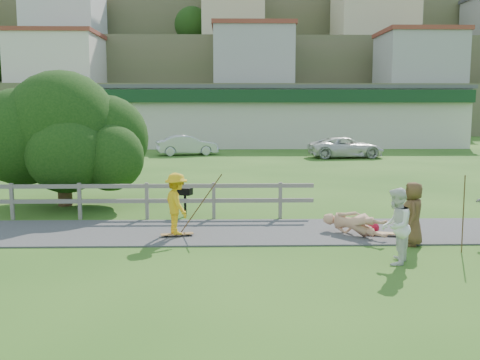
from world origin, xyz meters
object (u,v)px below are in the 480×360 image
Objects in this scene: car_silver at (187,145)px; tree at (63,155)px; skater_fallen at (354,224)px; car_white at (346,147)px; bbq at (185,202)px; spectator_a at (396,226)px; skater_rider at (177,207)px; spectator_c at (413,214)px.

tree is (-2.73, -19.27, 1.02)m from car_silver.
skater_fallen is at bearing -27.66° from tree.
bbq is at bearing 149.00° from car_white.
tree reaches higher than spectator_a.
tree is (-13.42, -17.02, 1.03)m from car_white.
spectator_a is at bearing 164.73° from car_white.
skater_fallen is 2.07× the size of bbq.
bbq is at bearing -26.42° from skater_rider.
bbq reaches higher than skater_fallen.
skater_fallen is 0.30× the size of tree.
bbq is at bearing 169.94° from car_silver.
bbq is (1.50, -21.19, -0.26)m from car_silver.
tree reaches higher than car_white.
car_silver is at bearing 62.54° from skater_fallen.
spectator_a reaches higher than spectator_c.
spectator_a is 7.10m from bbq.
skater_fallen is 0.43× the size of car_silver.
skater_fallen is 0.37× the size of car_white.
bbq is (-4.59, 2.70, 0.11)m from skater_fallen.
spectator_c reaches higher than car_silver.
car_silver is at bearing 111.49° from bbq.
spectator_a reaches higher than bbq.
skater_fallen is at bearing -13.09° from bbq.
skater_rider is at bearing 138.36° from skater_fallen.
spectator_c is at bearing -79.55° from skater_fallen.
spectator_c is at bearing -177.77° from car_silver.
spectator_a is at bearing -124.87° from skater_fallen.
skater_fallen is at bearing -179.82° from car_silver.
skater_fallen is 22.13m from car_white.
spectator_c is at bearing 176.38° from spectator_a.
spectator_c is 25.86m from car_silver.
spectator_a is 0.27× the size of tree.
skater_rider is 23.53m from car_white.
spectator_a is at bearing 179.51° from car_silver.
spectator_c reaches higher than skater_fallen.
spectator_a reaches higher than skater_rider.
spectator_c is 22.83m from car_white.
spectator_c is 6.83m from bbq.
tree is (-9.12, 7.06, 0.90)m from spectator_a.
spectator_a is at bearing -142.76° from skater_rider.
skater_rider is 1.02× the size of spectator_c.
skater_rider is 23.95m from car_silver.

